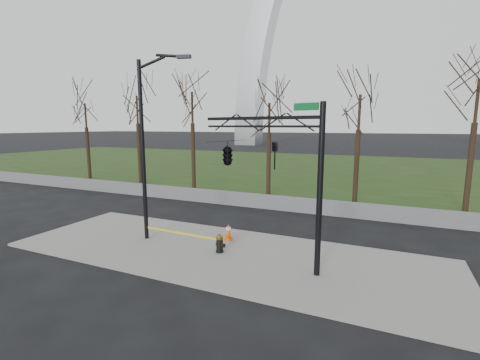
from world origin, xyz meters
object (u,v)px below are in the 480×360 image
at_px(traffic_cone, 228,232).
at_px(street_light, 147,138).
at_px(traffic_signal_mast, 243,154).
at_px(fire_hydrant, 220,244).

relative_size(traffic_cone, street_light, 0.09).
bearing_deg(street_light, traffic_signal_mast, -14.24).
distance_m(traffic_cone, traffic_signal_mast, 4.09).
xyz_separation_m(fire_hydrant, street_light, (-3.67, 0.24, 4.23)).
distance_m(fire_hydrant, street_light, 5.60).
distance_m(fire_hydrant, traffic_signal_mast, 3.80).
distance_m(street_light, traffic_signal_mast, 4.60).
height_order(fire_hydrant, traffic_cone, fire_hydrant).
distance_m(traffic_cone, street_light, 5.52).
xyz_separation_m(fire_hydrant, traffic_signal_mast, (0.90, 0.27, 3.68)).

